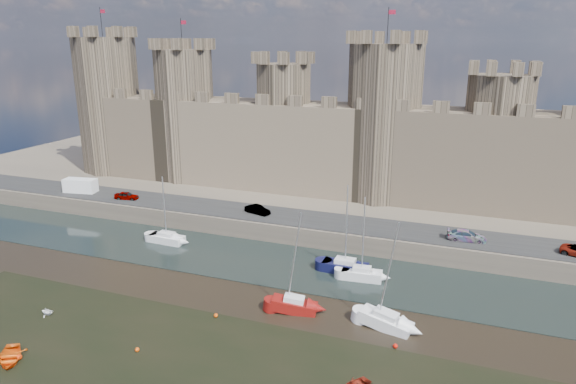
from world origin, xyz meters
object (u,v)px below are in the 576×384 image
at_px(van, 80,186).
at_px(sailboat_1, 345,266).
at_px(sailboat_4, 294,305).
at_px(sailboat_5, 386,320).
at_px(car_0, 127,196).
at_px(sailboat_0, 167,238).
at_px(sailboat_2, 362,273).
at_px(dinghy_0, 10,358).
at_px(car_2, 466,236).
at_px(car_1, 257,210).

xyz_separation_m(van, sailboat_1, (45.87, -8.97, -2.80)).
distance_m(sailboat_1, sailboat_4, 10.78).
distance_m(sailboat_4, sailboat_5, 9.06).
bearing_deg(sailboat_4, car_0, 139.82).
xyz_separation_m(sailboat_0, sailboat_4, (22.03, -11.09, 0.04)).
bearing_deg(sailboat_0, sailboat_1, 0.64).
bearing_deg(sailboat_2, sailboat_1, 146.37).
xyz_separation_m(van, dinghy_0, (23.74, -35.59, -3.26)).
xyz_separation_m(van, sailboat_4, (43.34, -19.45, -2.86)).
bearing_deg(sailboat_0, sailboat_2, -1.81).
height_order(sailboat_1, sailboat_2, sailboat_1).
relative_size(sailboat_2, dinghy_0, 2.77).
relative_size(car_2, sailboat_1, 0.44).
bearing_deg(sailboat_0, car_2, 14.24).
xyz_separation_m(car_2, sailboat_1, (-12.88, -8.69, -2.35)).
height_order(car_2, van, van).
bearing_deg(sailboat_5, van, 170.74).
bearing_deg(sailboat_2, sailboat_5, -70.03).
distance_m(car_1, van, 30.87).
relative_size(car_1, sailboat_1, 0.37).
distance_m(van, dinghy_0, 42.90).
distance_m(car_1, sailboat_4, 23.32).
bearing_deg(sailboat_4, sailboat_0, 142.03).
distance_m(car_1, dinghy_0, 36.50).
distance_m(car_2, sailboat_1, 15.71).
bearing_deg(van, sailboat_1, -20.71).
relative_size(car_0, car_1, 0.94).
distance_m(car_0, sailboat_4, 38.96).
bearing_deg(sailboat_1, dinghy_0, -129.14).
height_order(van, sailboat_4, sailboat_4).
xyz_separation_m(car_0, dinghy_0, (14.43, -34.96, -2.75)).
distance_m(car_0, sailboat_0, 14.48).
xyz_separation_m(van, sailboat_0, (21.32, -8.36, -2.89)).
bearing_deg(sailboat_4, car_1, 111.30).
bearing_deg(sailboat_1, car_1, 149.45).
bearing_deg(car_2, sailboat_0, 98.34).
relative_size(sailboat_1, dinghy_0, 3.00).
relative_size(sailboat_1, sailboat_4, 1.00).
height_order(car_0, sailboat_1, sailboat_1).
relative_size(car_1, dinghy_0, 1.09).
relative_size(car_0, car_2, 0.78).
height_order(car_1, dinghy_0, car_1).
bearing_deg(van, car_1, -9.45).
bearing_deg(car_1, dinghy_0, -174.03).
height_order(car_0, dinghy_0, car_0).
distance_m(sailboat_0, sailboat_4, 24.66).
bearing_deg(car_2, sailboat_2, 129.05).
xyz_separation_m(car_0, car_2, (49.45, 0.35, 0.06)).
height_order(car_1, sailboat_4, sailboat_4).
bearing_deg(van, sailboat_0, -31.06).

